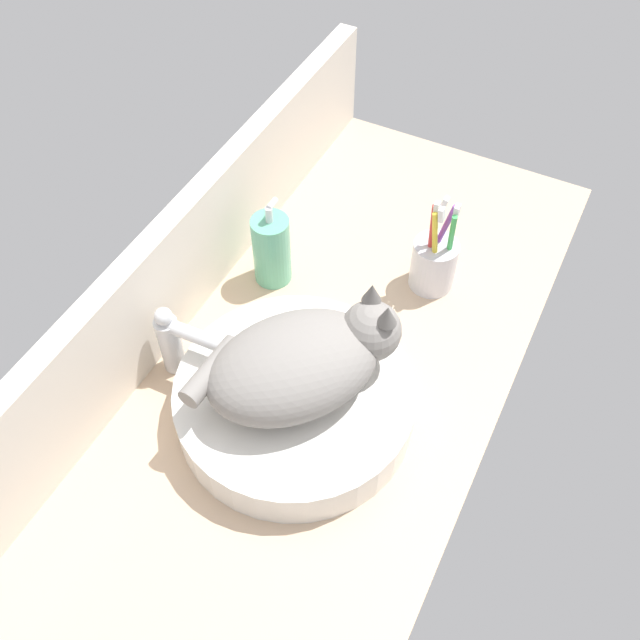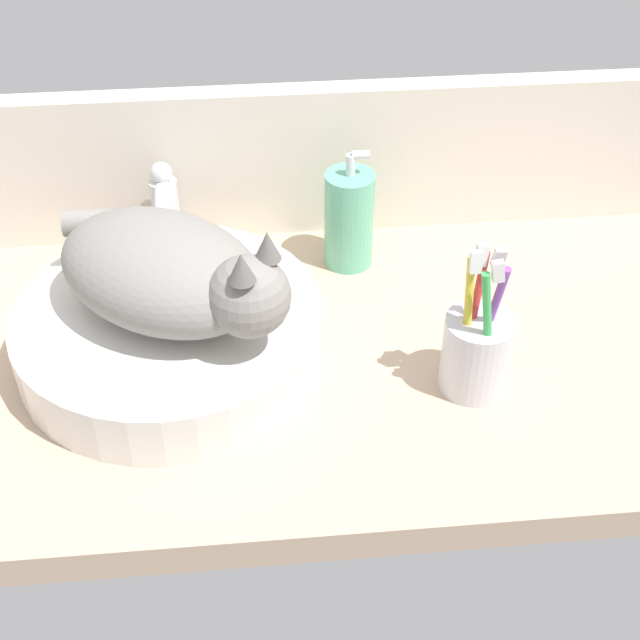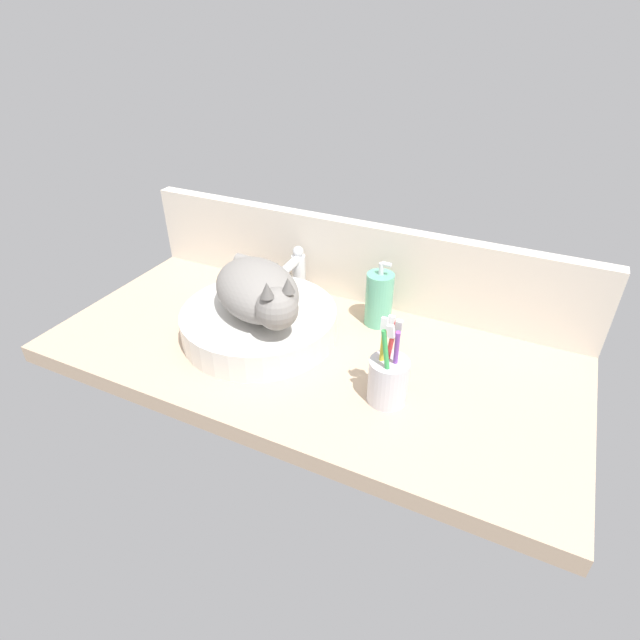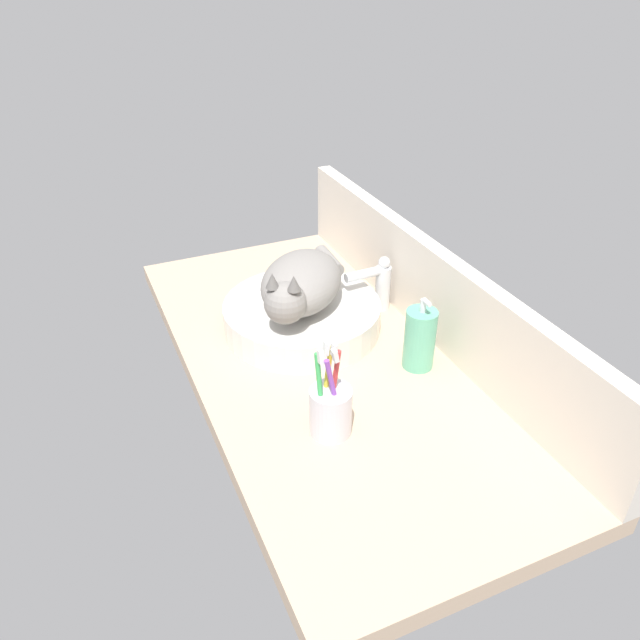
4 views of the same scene
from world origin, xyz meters
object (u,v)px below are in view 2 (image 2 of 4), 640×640
Objects in this scene: cat at (171,273)px; faucet at (166,210)px; toothbrush_cup at (477,350)px; sink_basin at (170,333)px; soap_dispenser at (349,219)px.

faucet is at bearing 95.44° from cat.
faucet is 0.73× the size of toothbrush_cup.
soap_dispenser reaches higher than sink_basin.
cat is 28.47cm from soap_dispenser.
faucet reaches higher than sink_basin.
cat reaches higher than toothbrush_cup.
faucet is 0.83× the size of soap_dispenser.
sink_basin is 20.47cm from faucet.
faucet is (-1.99, 20.84, -5.13)cm from cat.
cat is at bearing -34.35° from sink_basin.
faucet is at bearing 92.44° from sink_basin.
toothbrush_cup is (34.72, -28.39, -2.08)cm from faucet.
faucet is (-0.86, 20.06, 3.97)cm from sink_basin.
cat is 21.55cm from faucet.
sink_basin is 2.15× the size of soap_dispenser.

